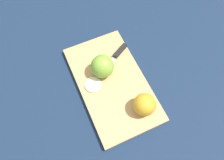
% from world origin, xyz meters
% --- Properties ---
extents(ground_plane, '(4.00, 4.00, 0.00)m').
position_xyz_m(ground_plane, '(0.00, 0.00, 0.00)').
color(ground_plane, '#14233D').
extents(cutting_board, '(0.44, 0.25, 0.02)m').
position_xyz_m(cutting_board, '(0.00, 0.00, 0.01)').
color(cutting_board, tan).
rests_on(cutting_board, ground_plane).
extents(apple_half_left, '(0.08, 0.08, 0.08)m').
position_xyz_m(apple_half_left, '(-0.14, -0.06, 0.06)').
color(apple_half_left, gold).
rests_on(apple_half_left, cutting_board).
extents(apple_half_right, '(0.09, 0.09, 0.09)m').
position_xyz_m(apple_half_right, '(0.06, 0.01, 0.07)').
color(apple_half_right, olive).
rests_on(apple_half_right, cutting_board).
extents(knife, '(0.10, 0.16, 0.02)m').
position_xyz_m(knife, '(0.10, -0.07, 0.03)').
color(knife, silver).
rests_on(knife, cutting_board).
extents(apple_slice, '(0.06, 0.06, 0.01)m').
position_xyz_m(apple_slice, '(0.02, 0.07, 0.02)').
color(apple_slice, beige).
rests_on(apple_slice, cutting_board).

